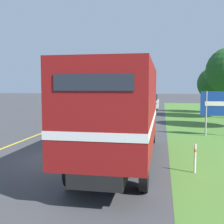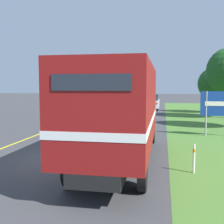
% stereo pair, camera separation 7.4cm
% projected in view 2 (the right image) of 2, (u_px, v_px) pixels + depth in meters
% --- Properties ---
extents(ground_plane, '(200.00, 200.00, 0.00)m').
position_uv_depth(ground_plane, '(72.00, 159.00, 10.90)').
color(ground_plane, '#3D3D3F').
extents(edge_line_yellow, '(0.12, 53.50, 0.01)m').
position_uv_depth(edge_line_yellow, '(74.00, 121.00, 22.85)').
color(edge_line_yellow, yellow).
rests_on(edge_line_yellow, ground).
extents(centre_dash_near, '(0.12, 2.60, 0.01)m').
position_uv_depth(centre_dash_near, '(73.00, 158.00, 11.07)').
color(centre_dash_near, white).
rests_on(centre_dash_near, ground).
extents(centre_dash_mid_a, '(0.12, 2.60, 0.01)m').
position_uv_depth(centre_dash_mid_a, '(107.00, 131.00, 17.53)').
color(centre_dash_mid_a, white).
rests_on(centre_dash_mid_a, ground).
extents(centre_dash_mid_b, '(0.12, 2.60, 0.01)m').
position_uv_depth(centre_dash_mid_b, '(122.00, 119.00, 24.00)').
color(centre_dash_mid_b, white).
rests_on(centre_dash_mid_b, ground).
extents(centre_dash_far, '(0.12, 2.60, 0.01)m').
position_uv_depth(centre_dash_far, '(131.00, 112.00, 30.46)').
color(centre_dash_far, white).
rests_on(centre_dash_far, ground).
extents(centre_dash_farthest, '(0.12, 2.60, 0.01)m').
position_uv_depth(centre_dash_farthest, '(137.00, 108.00, 36.92)').
color(centre_dash_farthest, white).
rests_on(centre_dash_farthest, ground).
extents(horse_trailer_truck, '(2.37, 8.90, 3.48)m').
position_uv_depth(horse_trailer_truck, '(120.00, 110.00, 10.10)').
color(horse_trailer_truck, black).
rests_on(horse_trailer_truck, ground).
extents(lead_car_white, '(1.80, 4.17, 2.01)m').
position_uv_depth(lead_car_white, '(101.00, 107.00, 24.92)').
color(lead_car_white, black).
rests_on(lead_car_white, ground).
extents(lead_car_white_ahead, '(1.80, 4.59, 1.90)m').
position_uv_depth(lead_car_white_ahead, '(152.00, 102.00, 33.51)').
color(lead_car_white_ahead, black).
rests_on(lead_car_white_ahead, ground).
extents(highway_sign, '(2.16, 0.09, 2.87)m').
position_uv_depth(highway_sign, '(221.00, 105.00, 15.64)').
color(highway_sign, '#9E9EA3').
rests_on(highway_sign, ground).
extents(roadside_tree_far, '(3.49, 3.49, 4.84)m').
position_uv_depth(roadside_tree_far, '(214.00, 84.00, 29.77)').
color(roadside_tree_far, brown).
rests_on(roadside_tree_far, ground).
extents(delineator_post, '(0.08, 0.08, 0.95)m').
position_uv_depth(delineator_post, '(194.00, 158.00, 9.06)').
color(delineator_post, white).
rests_on(delineator_post, ground).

